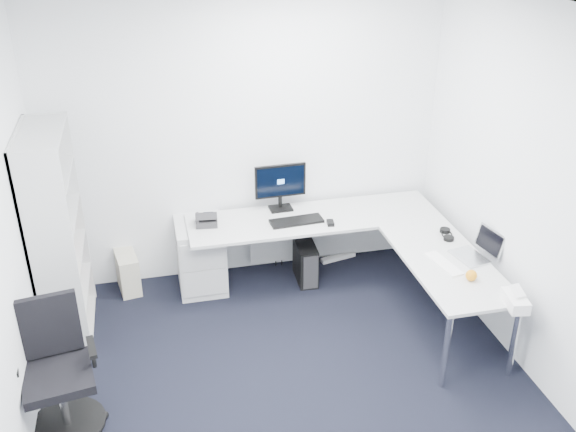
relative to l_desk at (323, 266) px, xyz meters
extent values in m
plane|color=black|center=(-0.55, -1.40, -0.34)|extent=(4.20, 4.20, 0.00)
plane|color=white|center=(-0.55, -1.40, 2.36)|extent=(4.20, 4.20, 0.00)
cube|color=white|center=(-0.55, 0.70, 1.01)|extent=(3.60, 0.02, 2.70)
cube|color=white|center=(1.25, -1.40, 1.01)|extent=(0.02, 4.20, 2.70)
cube|color=#B9BCBC|center=(-1.04, 0.45, -0.01)|extent=(0.42, 0.52, 0.65)
cube|color=black|center=(-0.07, 0.34, -0.15)|extent=(0.19, 0.39, 0.38)
cube|color=#B9B59D|center=(-1.71, 0.56, -0.15)|extent=(0.23, 0.41, 0.37)
cube|color=white|center=(0.35, 0.62, -0.31)|extent=(0.38, 0.14, 0.04)
cube|color=black|center=(-0.18, 0.25, 0.35)|extent=(0.48, 0.20, 0.02)
cube|color=black|center=(0.10, 0.14, 0.35)|extent=(0.07, 0.10, 0.03)
cube|color=white|center=(0.78, -0.73, 0.34)|extent=(0.17, 0.40, 0.01)
sphere|color=orange|center=(0.88, -0.99, 0.38)|extent=(0.09, 0.09, 0.09)
cube|color=white|center=(1.02, -1.37, 0.38)|extent=(0.17, 0.27, 0.09)
camera|label=1|loc=(-1.41, -4.69, 2.96)|focal=40.00mm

